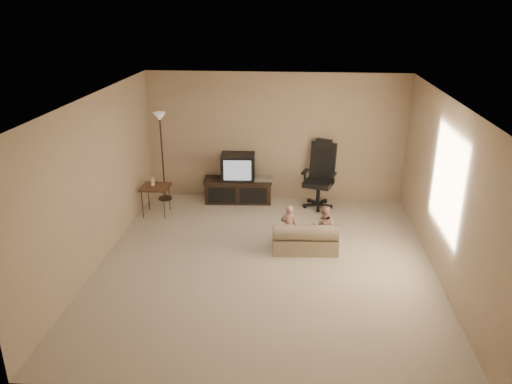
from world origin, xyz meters
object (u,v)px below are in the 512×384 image
tv_stand (239,182)px  floor_lamp (161,137)px  child_sofa (305,239)px  toddler_left (289,227)px  office_chair (320,183)px  toddler_right (324,227)px  side_table (155,187)px

tv_stand → floor_lamp: bearing=177.6°
child_sofa → toddler_left: size_ratio=1.42×
office_chair → toddler_right: bearing=-71.8°
side_table → floor_lamp: size_ratio=0.43×
toddler_left → toddler_right: 0.56m
floor_lamp → child_sofa: (2.78, -1.99, -1.08)m
toddler_right → child_sofa: bearing=34.3°
tv_stand → floor_lamp: floor_lamp is taller
floor_lamp → child_sofa: floor_lamp is taller
side_table → child_sofa: 3.03m
floor_lamp → toddler_right: floor_lamp is taller
floor_lamp → child_sofa: 3.59m
office_chair → child_sofa: office_chair is taller
side_table → toddler_right: (3.04, -1.10, -0.17)m
tv_stand → side_table: bearing=-155.1°
office_chair → side_table: office_chair is taller
side_table → toddler_left: side_table is taller
child_sofa → toddler_left: bearing=159.2°
office_chair → toddler_left: office_chair is taller
office_chair → side_table: (-3.03, -0.69, 0.07)m
side_table → floor_lamp: (-0.04, 0.75, 0.75)m
floor_lamp → toddler_left: size_ratio=2.37×
office_chair → floor_lamp: (-3.06, 0.06, 0.82)m
toddler_left → toddler_right: toddler_left is taller
office_chair → side_table: bearing=-149.3°
floor_lamp → toddler_right: bearing=-31.1°
floor_lamp → toddler_right: size_ratio=2.41×
child_sofa → toddler_right: toddler_right is taller
toddler_right → tv_stand: bearing=-39.5°
office_chair → toddler_left: 1.92m
side_table → child_sofa: size_ratio=0.71×
office_chair → floor_lamp: 3.17m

